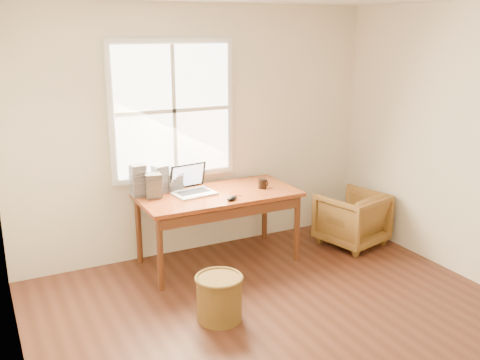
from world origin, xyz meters
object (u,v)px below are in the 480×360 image
(wicker_stool, at_px, (219,298))
(laptop, at_px, (194,179))
(desk, at_px, (218,195))
(cd_stack_a, at_px, (161,179))
(armchair, at_px, (352,218))
(coffee_mug, at_px, (262,184))

(wicker_stool, relative_size, laptop, 0.83)
(desk, bearing_deg, cd_stack_a, 150.41)
(armchair, xyz_separation_m, laptop, (-1.77, 0.28, 0.61))
(armchair, bearing_deg, coffee_mug, -23.36)
(cd_stack_a, bearing_deg, armchair, -14.32)
(coffee_mug, bearing_deg, desk, -175.39)
(desk, height_order, armchair, desk)
(armchair, distance_m, laptop, 1.89)
(wicker_stool, height_order, coffee_mug, coffee_mug)
(armchair, relative_size, cd_stack_a, 2.33)
(laptop, distance_m, coffee_mug, 0.73)
(wicker_stool, xyz_separation_m, cd_stack_a, (-0.03, 1.34, 0.70))
(desk, xyz_separation_m, wicker_stool, (-0.48, -1.05, -0.54))
(armchair, bearing_deg, laptop, -23.11)
(laptop, bearing_deg, wicker_stool, -110.18)
(wicker_stool, bearing_deg, cd_stack_a, 91.10)
(wicker_stool, height_order, cd_stack_a, cd_stack_a)
(laptop, relative_size, cd_stack_a, 1.59)
(wicker_stool, distance_m, laptop, 1.34)
(desk, height_order, coffee_mug, coffee_mug)
(desk, relative_size, wicker_stool, 4.26)
(armchair, bearing_deg, desk, -22.72)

